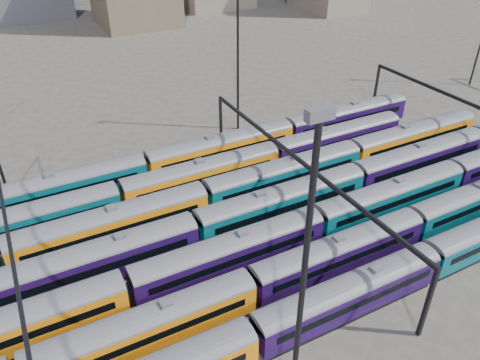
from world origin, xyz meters
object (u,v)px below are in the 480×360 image
rake_0 (253,335)px  rake_2 (231,250)px  rake_1 (339,250)px  mast_2 (302,297)px

rake_0 → rake_2: bearing=73.4°
rake_0 → rake_1: (12.77, 5.00, 0.03)m
rake_1 → rake_2: bearing=152.9°
rake_0 → rake_1: 13.72m
rake_2 → mast_2: mast_2 is taller
rake_0 → mast_2: (-0.95, -7.00, 11.39)m
rake_0 → mast_2: mast_2 is taller
rake_2 → mast_2: bearing=-103.0°
rake_1 → rake_0: bearing=-158.6°
rake_0 → rake_1: size_ratio=0.85×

